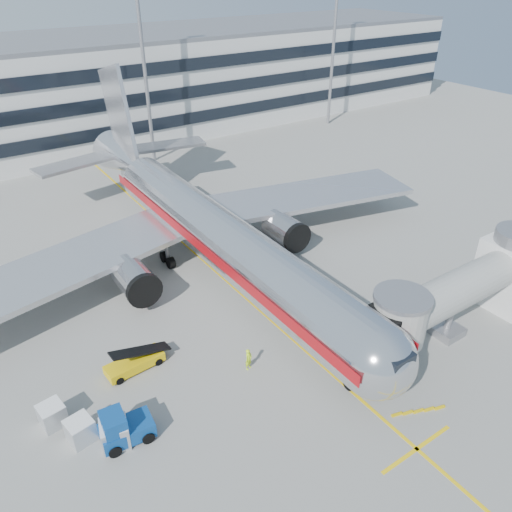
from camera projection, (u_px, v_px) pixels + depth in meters
ground at (280, 328)px, 40.32m from camera, size 180.00×180.00×0.00m
lead_in_line at (217, 273)px, 47.42m from camera, size 0.25×70.00×0.01m
stop_bar at (417, 449)px, 30.39m from camera, size 6.00×0.25×0.01m
main_jet at (206, 226)px, 46.47m from camera, size 50.95×48.70×16.06m
jet_bridge at (469, 287)px, 38.54m from camera, size 17.80×4.50×7.00m
terminal at (59, 92)px, 77.44m from camera, size 150.00×24.25×15.60m
light_mast_centre at (143, 53)px, 66.35m from camera, size 2.40×1.20×25.45m
light_mast_east at (334, 34)px, 82.77m from camera, size 2.40×1.20×25.45m
belt_loader at (134, 362)px, 36.04m from camera, size 4.50×1.88×2.13m
baggage_tug at (123, 428)px, 30.43m from camera, size 3.35×2.31×2.40m
cargo_container_left at (52, 415)px, 31.65m from camera, size 1.67×1.67×1.57m
cargo_container_right at (80, 430)px, 30.61m from camera, size 1.72×1.72×1.59m
cargo_container_front at (115, 434)px, 30.30m from camera, size 1.98×1.98×1.73m
ramp_worker at (249, 359)px, 35.94m from camera, size 0.74×0.63×1.73m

